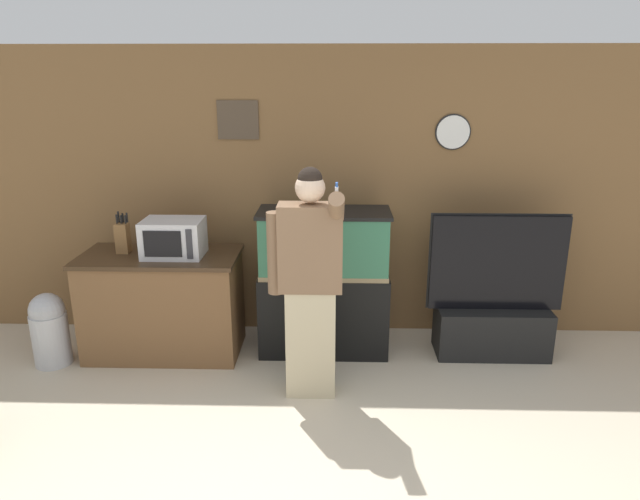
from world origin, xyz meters
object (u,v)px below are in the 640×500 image
trash_bin (50,328)px  person_standing (309,282)px  tv_on_stand (493,314)px  aquarium_on_stand (324,282)px  knife_block (123,237)px  microwave (173,238)px  counter_island (164,304)px

trash_bin → person_standing: bearing=-10.3°
tv_on_stand → person_standing: person_standing is taller
aquarium_on_stand → tv_on_stand: (1.46, -0.04, -0.27)m
knife_block → tv_on_stand: (3.17, -0.01, -0.67)m
knife_block → aquarium_on_stand: aquarium_on_stand is taller
tv_on_stand → knife_block: bearing=179.8°
microwave → knife_block: (-0.46, 0.08, -0.02)m
knife_block → tv_on_stand: 3.24m
knife_block → person_standing: size_ratio=0.20×
aquarium_on_stand → trash_bin: bearing=-171.7°
counter_island → person_standing: bearing=-26.6°
microwave → aquarium_on_stand: 1.32m
trash_bin → aquarium_on_stand: bearing=8.3°
trash_bin → tv_on_stand: bearing=4.5°
person_standing → trash_bin: size_ratio=2.77×
knife_block → aquarium_on_stand: size_ratio=0.27×
counter_island → microwave: size_ratio=2.72×
microwave → person_standing: bearing=-28.4°
counter_island → tv_on_stand: (2.85, 0.04, -0.08)m
counter_island → person_standing: size_ratio=0.76×
knife_block → counter_island: bearing=-9.2°
trash_bin → knife_block: bearing=27.4°
counter_island → person_standing: (1.30, -0.65, 0.46)m
knife_block → trash_bin: (-0.58, -0.30, -0.71)m
tv_on_stand → person_standing: 1.79m
microwave → tv_on_stand: bearing=1.4°
microwave → aquarium_on_stand: (1.25, 0.11, -0.42)m
counter_island → microwave: (0.14, -0.02, 0.60)m
tv_on_stand → counter_island: bearing=-179.1°
aquarium_on_stand → person_standing: size_ratio=0.73×
aquarium_on_stand → tv_on_stand: bearing=-1.6°
microwave → counter_island: bearing=170.2°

